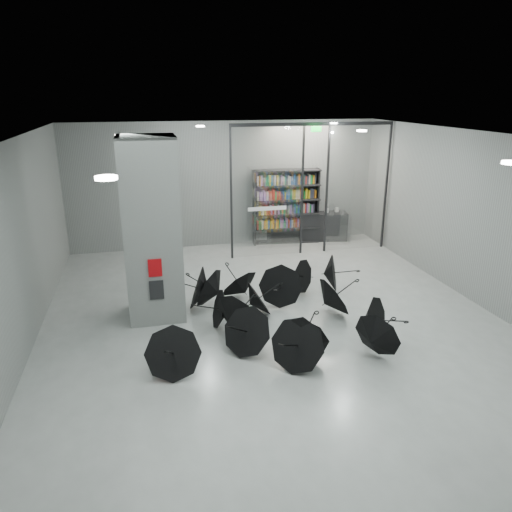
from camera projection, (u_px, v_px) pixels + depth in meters
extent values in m
plane|color=gray|center=(287.00, 343.00, 9.79)|extent=(14.00, 14.00, 0.00)
cube|color=gray|center=(292.00, 142.00, 8.51)|extent=(10.00, 14.00, 0.02)
cube|color=#5A5C5A|center=(226.00, 185.00, 15.60)|extent=(10.00, 0.02, 4.00)
cube|color=#5A5C5A|center=(3.00, 271.00, 8.05)|extent=(0.02, 14.00, 4.00)
cube|color=slate|center=(152.00, 230.00, 10.44)|extent=(1.20, 1.20, 4.00)
cube|color=#A50A07|center=(155.00, 268.00, 10.08)|extent=(0.28, 0.04, 0.38)
cube|color=black|center=(157.00, 290.00, 10.24)|extent=(0.30, 0.03, 0.42)
cube|color=#0CE533|center=(316.00, 129.00, 13.97)|extent=(0.30, 0.06, 0.15)
cube|color=silver|center=(267.00, 192.00, 14.43)|extent=(2.20, 0.02, 3.95)
cube|color=silver|center=(357.00, 188.00, 15.07)|extent=(2.00, 0.02, 3.95)
cube|color=black|center=(231.00, 194.00, 14.19)|extent=(0.06, 0.06, 4.00)
cube|color=black|center=(302.00, 190.00, 14.68)|extent=(0.06, 0.06, 4.00)
cube|color=black|center=(327.00, 189.00, 14.85)|extent=(0.06, 0.06, 4.00)
cube|color=black|center=(386.00, 186.00, 15.29)|extent=(0.06, 0.06, 4.00)
cube|color=black|center=(314.00, 124.00, 14.11)|extent=(5.00, 0.08, 0.10)
cube|color=black|center=(323.00, 226.00, 16.57)|extent=(1.67, 0.92, 0.95)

